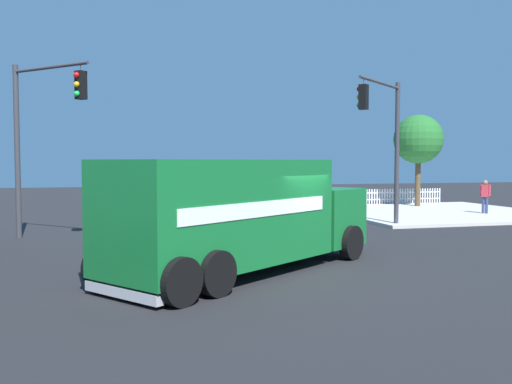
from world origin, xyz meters
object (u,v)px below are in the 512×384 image
Objects in this scene: traffic_light_secondary at (37,125)px; shade_tree_near at (418,140)px; traffic_light_primary at (386,130)px; delivery_truck at (241,214)px; pedestrian_near_corner at (485,194)px.

shade_tree_near is (-20.62, -8.67, -0.02)m from traffic_light_secondary.
shade_tree_near is (-6.91, -8.97, -0.01)m from traffic_light_primary.
traffic_light_primary is at bearing 178.71° from traffic_light_secondary.
delivery_truck is 9.96m from traffic_light_secondary.
traffic_light_primary is at bearing -137.18° from delivery_truck.
traffic_light_primary is 0.96× the size of traffic_light_secondary.
delivery_truck is 1.49× the size of shade_tree_near.
traffic_light_primary is at bearing 26.10° from pedestrian_near_corner.
delivery_truck is 1.29× the size of traffic_light_secondary.
delivery_truck reaches higher than pedestrian_near_corner.
delivery_truck is 19.37m from pedestrian_near_corner.
pedestrian_near_corner is 6.06m from shade_tree_near.
traffic_light_secondary is at bearing 9.22° from pedestrian_near_corner.
pedestrian_near_corner is (-21.44, -3.48, -3.03)m from traffic_light_secondary.
traffic_light_secondary is (5.67, -7.76, 2.65)m from delivery_truck.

